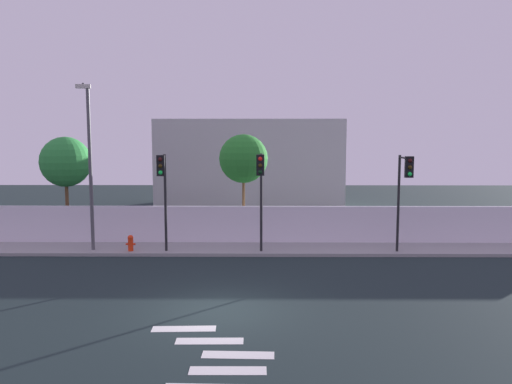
% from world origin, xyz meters
% --- Properties ---
extents(ground_plane, '(80.00, 80.00, 0.00)m').
position_xyz_m(ground_plane, '(0.00, 0.00, 0.00)').
color(ground_plane, '#1A2728').
extents(sidewalk, '(36.00, 2.40, 0.15)m').
position_xyz_m(sidewalk, '(0.00, 8.20, 0.07)').
color(sidewalk, gray).
rests_on(sidewalk, ground).
extents(perimeter_wall, '(36.00, 0.18, 1.80)m').
position_xyz_m(perimeter_wall, '(0.00, 9.49, 1.05)').
color(perimeter_wall, silver).
rests_on(perimeter_wall, sidewalk).
extents(crosswalk_marking, '(3.42, 4.75, 0.01)m').
position_xyz_m(crosswalk_marking, '(0.03, -3.67, 0.00)').
color(crosswalk_marking, silver).
rests_on(crosswalk_marking, ground).
extents(traffic_light_left, '(0.35, 1.50, 4.46)m').
position_xyz_m(traffic_light_left, '(1.27, 6.86, 3.42)').
color(traffic_light_left, black).
rests_on(traffic_light_left, sidewalk).
extents(traffic_light_center, '(0.35, 1.37, 4.43)m').
position_xyz_m(traffic_light_center, '(-3.04, 6.93, 3.39)').
color(traffic_light_center, black).
rests_on(traffic_light_center, sidewalk).
extents(traffic_light_right, '(0.34, 1.73, 4.40)m').
position_xyz_m(traffic_light_right, '(7.52, 6.73, 3.39)').
color(traffic_light_right, black).
rests_on(traffic_light_right, sidewalk).
extents(street_lamp_curbside, '(0.77, 1.91, 7.45)m').
position_xyz_m(street_lamp_curbside, '(-6.45, 7.53, 4.50)').
color(street_lamp_curbside, '#4C4C51').
rests_on(street_lamp_curbside, sidewalk).
extents(fire_hydrant, '(0.44, 0.26, 0.74)m').
position_xyz_m(fire_hydrant, '(-4.69, 7.51, 0.55)').
color(fire_hydrant, red).
rests_on(fire_hydrant, sidewalk).
extents(roadside_tree_leftmost, '(2.60, 2.60, 5.36)m').
position_xyz_m(roadside_tree_leftmost, '(-8.84, 10.90, 4.05)').
color(roadside_tree_leftmost, brown).
rests_on(roadside_tree_leftmost, ground).
extents(roadside_tree_midleft, '(2.52, 2.52, 5.49)m').
position_xyz_m(roadside_tree_midleft, '(0.38, 10.90, 4.22)').
color(roadside_tree_midleft, brown).
rests_on(roadside_tree_midleft, ground).
extents(low_building_distant, '(13.66, 6.00, 6.58)m').
position_xyz_m(low_building_distant, '(0.46, 23.49, 3.29)').
color(low_building_distant, '#ADADAD').
rests_on(low_building_distant, ground).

